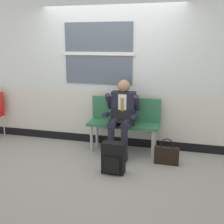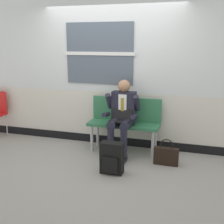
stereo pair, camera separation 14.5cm
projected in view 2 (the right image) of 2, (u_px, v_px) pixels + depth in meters
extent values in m
plane|color=gray|center=(102.00, 155.00, 4.92)|extent=(18.00, 18.00, 0.00)
cube|color=silver|center=(113.00, 32.00, 5.03)|extent=(5.85, 0.12, 2.10)
cube|color=beige|center=(113.00, 114.00, 5.37)|extent=(5.85, 0.12, 0.84)
cube|color=black|center=(113.00, 139.00, 5.49)|extent=(5.85, 0.14, 0.15)
cube|color=#4C5666|center=(99.00, 54.00, 5.11)|extent=(1.25, 0.02, 1.07)
cube|color=silver|center=(99.00, 54.00, 5.10)|extent=(1.33, 0.03, 0.06)
cube|color=#2D6B47|center=(124.00, 124.00, 4.98)|extent=(1.23, 0.42, 0.05)
cube|color=#2D6B47|center=(126.00, 109.00, 5.09)|extent=(1.23, 0.04, 0.42)
cylinder|color=#B7B7BC|center=(92.00, 138.00, 5.06)|extent=(0.05, 0.05, 0.47)
cylinder|color=#B7B7BC|center=(98.00, 133.00, 5.34)|extent=(0.05, 0.05, 0.47)
cylinder|color=#B7B7BC|center=(153.00, 145.00, 4.75)|extent=(0.05, 0.05, 0.47)
cylinder|color=#B7B7BC|center=(155.00, 139.00, 5.03)|extent=(0.05, 0.05, 0.47)
cylinder|color=#1E1E2D|center=(114.00, 123.00, 4.80)|extent=(0.15, 0.40, 0.15)
cylinder|color=#1E1E2D|center=(111.00, 144.00, 4.70)|extent=(0.11, 0.11, 0.52)
cube|color=black|center=(110.00, 158.00, 4.70)|extent=(0.10, 0.26, 0.07)
cylinder|color=#1E1E2D|center=(127.00, 124.00, 4.74)|extent=(0.15, 0.40, 0.15)
cylinder|color=#1E1E2D|center=(124.00, 146.00, 4.64)|extent=(0.11, 0.11, 0.52)
cube|color=black|center=(123.00, 160.00, 4.63)|extent=(0.10, 0.26, 0.07)
cube|color=#1E1E2D|center=(124.00, 108.00, 4.91)|extent=(0.40, 0.18, 0.55)
cube|color=silver|center=(122.00, 106.00, 4.81)|extent=(0.14, 0.01, 0.39)
cube|color=olive|center=(122.00, 108.00, 4.81)|extent=(0.05, 0.01, 0.33)
sphere|color=#9E7051|center=(124.00, 86.00, 4.82)|extent=(0.21, 0.21, 0.21)
cylinder|color=#1E1E2D|center=(109.00, 101.00, 4.89)|extent=(0.09, 0.25, 0.30)
cylinder|color=#1E1E2D|center=(106.00, 115.00, 4.78)|extent=(0.08, 0.27, 0.12)
cylinder|color=#1E1E2D|center=(137.00, 103.00, 4.75)|extent=(0.09, 0.25, 0.30)
cylinder|color=#1E1E2D|center=(134.00, 117.00, 4.64)|extent=(0.08, 0.27, 0.12)
cube|color=black|center=(120.00, 121.00, 4.73)|extent=(0.34, 0.22, 0.02)
cube|color=black|center=(122.00, 113.00, 4.82)|extent=(0.34, 0.08, 0.21)
cube|color=black|center=(112.00, 158.00, 4.21)|extent=(0.33, 0.16, 0.47)
cube|color=black|center=(110.00, 165.00, 4.13)|extent=(0.23, 0.04, 0.24)
cube|color=black|center=(166.00, 156.00, 4.51)|extent=(0.38, 0.09, 0.28)
torus|color=black|center=(167.00, 146.00, 4.46)|extent=(0.21, 0.02, 0.21)
cylinder|color=#A5A5AA|center=(7.00, 125.00, 5.92)|extent=(0.02, 0.02, 0.44)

